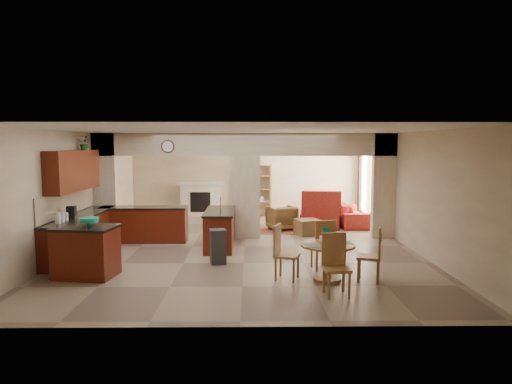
{
  "coord_description": "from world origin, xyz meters",
  "views": [
    {
      "loc": [
        0.15,
        -11.06,
        2.51
      ],
      "look_at": [
        0.28,
        0.3,
        1.32
      ],
      "focal_mm": 32.0,
      "sensor_mm": 36.0,
      "label": 1
    }
  ],
  "objects_px": {
    "sofa": "(350,213)",
    "dining_table": "(328,256)",
    "armchair": "(282,218)",
    "kitchen_island": "(86,251)"
  },
  "relations": [
    {
      "from": "sofa",
      "to": "dining_table",
      "type": "bearing_deg",
      "value": 161.95
    },
    {
      "from": "dining_table",
      "to": "sofa",
      "type": "height_order",
      "value": "sofa"
    },
    {
      "from": "sofa",
      "to": "armchair",
      "type": "distance_m",
      "value": 2.44
    },
    {
      "from": "armchair",
      "to": "sofa",
      "type": "bearing_deg",
      "value": -175.77
    },
    {
      "from": "sofa",
      "to": "kitchen_island",
      "type": "bearing_deg",
      "value": 130.36
    },
    {
      "from": "sofa",
      "to": "armchair",
      "type": "bearing_deg",
      "value": 111.51
    },
    {
      "from": "dining_table",
      "to": "sofa",
      "type": "bearing_deg",
      "value": 73.91
    },
    {
      "from": "sofa",
      "to": "armchair",
      "type": "relative_size",
      "value": 3.07
    },
    {
      "from": "dining_table",
      "to": "kitchen_island",
      "type": "bearing_deg",
      "value": 176.2
    },
    {
      "from": "sofa",
      "to": "armchair",
      "type": "height_order",
      "value": "armchair"
    }
  ]
}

